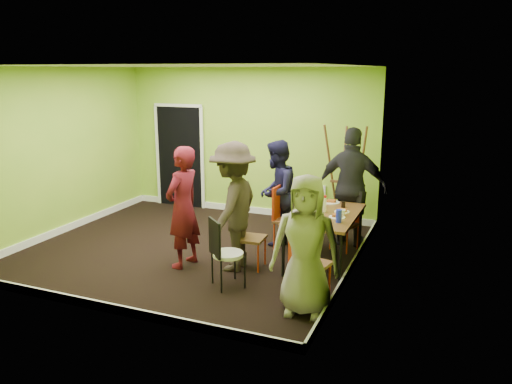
{
  "coord_description": "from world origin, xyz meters",
  "views": [
    {
      "loc": [
        3.7,
        -6.51,
        2.74
      ],
      "look_at": [
        1.07,
        0.0,
        1.02
      ],
      "focal_mm": 35.0,
      "sensor_mm": 36.0,
      "label": 1
    }
  ],
  "objects_px": {
    "chair_bentwood": "(223,250)",
    "person_back_end": "(352,187)",
    "chair_front_end": "(308,259)",
    "dining_table": "(325,217)",
    "orange_bottle": "(319,208)",
    "person_standing": "(183,207)",
    "person_front_end": "(306,245)",
    "chair_left_near": "(245,232)",
    "person_left_far": "(276,193)",
    "blue_bottle": "(339,216)",
    "thermos": "(324,205)",
    "easel": "(344,180)",
    "chair_left_far": "(284,214)",
    "person_left_near": "(233,207)",
    "chair_back_end": "(351,207)"
  },
  "relations": [
    {
      "from": "dining_table",
      "to": "chair_left_near",
      "type": "xyz_separation_m",
      "value": [
        -1.0,
        -0.56,
        -0.17
      ]
    },
    {
      "from": "blue_bottle",
      "to": "person_standing",
      "type": "bearing_deg",
      "value": -166.85
    },
    {
      "from": "dining_table",
      "to": "chair_left_near",
      "type": "relative_size",
      "value": 1.61
    },
    {
      "from": "person_front_end",
      "to": "chair_left_near",
      "type": "bearing_deg",
      "value": 133.27
    },
    {
      "from": "chair_front_end",
      "to": "dining_table",
      "type": "bearing_deg",
      "value": 106.95
    },
    {
      "from": "orange_bottle",
      "to": "person_front_end",
      "type": "bearing_deg",
      "value": -80.1
    },
    {
      "from": "chair_left_near",
      "to": "chair_front_end",
      "type": "height_order",
      "value": "chair_front_end"
    },
    {
      "from": "blue_bottle",
      "to": "chair_left_near",
      "type": "bearing_deg",
      "value": -170.88
    },
    {
      "from": "person_left_far",
      "to": "person_back_end",
      "type": "relative_size",
      "value": 0.89
    },
    {
      "from": "chair_left_far",
      "to": "chair_back_end",
      "type": "distance_m",
      "value": 1.05
    },
    {
      "from": "chair_bentwood",
      "to": "person_back_end",
      "type": "xyz_separation_m",
      "value": [
        1.18,
        2.23,
        0.44
      ]
    },
    {
      "from": "orange_bottle",
      "to": "person_standing",
      "type": "distance_m",
      "value": 1.97
    },
    {
      "from": "person_back_end",
      "to": "person_front_end",
      "type": "xyz_separation_m",
      "value": [
        -0.01,
        -2.51,
        -0.13
      ]
    },
    {
      "from": "thermos",
      "to": "person_front_end",
      "type": "distance_m",
      "value": 1.66
    },
    {
      "from": "chair_bentwood",
      "to": "person_back_end",
      "type": "bearing_deg",
      "value": 104.62
    },
    {
      "from": "chair_bentwood",
      "to": "person_standing",
      "type": "distance_m",
      "value": 1.02
    },
    {
      "from": "person_back_end",
      "to": "dining_table",
      "type": "bearing_deg",
      "value": 79.75
    },
    {
      "from": "easel",
      "to": "person_front_end",
      "type": "height_order",
      "value": "easel"
    },
    {
      "from": "chair_front_end",
      "to": "person_standing",
      "type": "height_order",
      "value": "person_standing"
    },
    {
      "from": "chair_left_far",
      "to": "person_front_end",
      "type": "relative_size",
      "value": 0.61
    },
    {
      "from": "chair_back_end",
      "to": "easel",
      "type": "relative_size",
      "value": 0.49
    },
    {
      "from": "chair_back_end",
      "to": "thermos",
      "type": "height_order",
      "value": "thermos"
    },
    {
      "from": "easel",
      "to": "thermos",
      "type": "distance_m",
      "value": 1.49
    },
    {
      "from": "chair_bentwood",
      "to": "chair_back_end",
      "type": "bearing_deg",
      "value": 102.93
    },
    {
      "from": "easel",
      "to": "person_back_end",
      "type": "distance_m",
      "value": 0.68
    },
    {
      "from": "person_standing",
      "to": "person_left_far",
      "type": "height_order",
      "value": "person_standing"
    },
    {
      "from": "chair_left_near",
      "to": "person_back_end",
      "type": "height_order",
      "value": "person_back_end"
    },
    {
      "from": "dining_table",
      "to": "blue_bottle",
      "type": "distance_m",
      "value": 0.47
    },
    {
      "from": "person_standing",
      "to": "person_left_near",
      "type": "bearing_deg",
      "value": 111.81
    },
    {
      "from": "thermos",
      "to": "person_back_end",
      "type": "distance_m",
      "value": 0.9
    },
    {
      "from": "dining_table",
      "to": "chair_bentwood",
      "type": "relative_size",
      "value": 1.63
    },
    {
      "from": "dining_table",
      "to": "chair_front_end",
      "type": "bearing_deg",
      "value": -84.27
    },
    {
      "from": "dining_table",
      "to": "person_left_far",
      "type": "distance_m",
      "value": 1.12
    },
    {
      "from": "chair_front_end",
      "to": "person_back_end",
      "type": "xyz_separation_m",
      "value": [
        0.05,
        2.27,
        0.39
      ]
    },
    {
      "from": "orange_bottle",
      "to": "person_front_end",
      "type": "xyz_separation_m",
      "value": [
        0.3,
        -1.71,
        0.03
      ]
    },
    {
      "from": "easel",
      "to": "blue_bottle",
      "type": "bearing_deg",
      "value": -79.9
    },
    {
      "from": "easel",
      "to": "chair_left_near",
      "type": "bearing_deg",
      "value": -113.83
    },
    {
      "from": "chair_back_end",
      "to": "person_left_far",
      "type": "relative_size",
      "value": 0.55
    },
    {
      "from": "thermos",
      "to": "person_standing",
      "type": "xyz_separation_m",
      "value": [
        -1.8,
        -0.92,
        0.01
      ]
    },
    {
      "from": "thermos",
      "to": "easel",
      "type": "bearing_deg",
      "value": 91.04
    },
    {
      "from": "chair_left_far",
      "to": "person_back_end",
      "type": "distance_m",
      "value": 1.15
    },
    {
      "from": "blue_bottle",
      "to": "person_left_near",
      "type": "height_order",
      "value": "person_left_near"
    },
    {
      "from": "chair_front_end",
      "to": "chair_bentwood",
      "type": "height_order",
      "value": "chair_front_end"
    },
    {
      "from": "chair_left_near",
      "to": "person_back_end",
      "type": "bearing_deg",
      "value": 137.73
    },
    {
      "from": "chair_left_far",
      "to": "person_left_near",
      "type": "height_order",
      "value": "person_left_near"
    },
    {
      "from": "chair_back_end",
      "to": "blue_bottle",
      "type": "relative_size",
      "value": 5.22
    },
    {
      "from": "chair_back_end",
      "to": "thermos",
      "type": "distance_m",
      "value": 0.81
    },
    {
      "from": "chair_left_near",
      "to": "chair_bentwood",
      "type": "xyz_separation_m",
      "value": [
        0.01,
        -0.74,
        -0.02
      ]
    },
    {
      "from": "thermos",
      "to": "orange_bottle",
      "type": "xyz_separation_m",
      "value": [
        -0.08,
        0.06,
        -0.07
      ]
    },
    {
      "from": "chair_left_far",
      "to": "person_back_end",
      "type": "relative_size",
      "value": 0.53
    }
  ]
}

